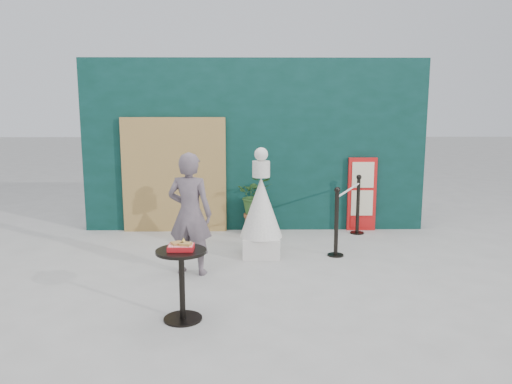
# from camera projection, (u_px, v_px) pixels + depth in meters

# --- Properties ---
(ground) EXTENTS (60.00, 60.00, 0.00)m
(ground) POSITION_uv_depth(u_px,v_px,m) (258.00, 291.00, 5.98)
(ground) COLOR #ADAAA5
(ground) RESTS_ON ground
(back_wall) EXTENTS (6.00, 0.30, 3.00)m
(back_wall) POSITION_uv_depth(u_px,v_px,m) (254.00, 145.00, 8.82)
(back_wall) COLOR #0A2D25
(back_wall) RESTS_ON ground
(bamboo_fence) EXTENTS (1.80, 0.08, 2.00)m
(bamboo_fence) POSITION_uv_depth(u_px,v_px,m) (174.00, 175.00, 8.68)
(bamboo_fence) COLOR tan
(bamboo_fence) RESTS_ON ground
(woman) EXTENTS (0.66, 0.51, 1.61)m
(woman) POSITION_uv_depth(u_px,v_px,m) (190.00, 214.00, 6.49)
(woman) COLOR slate
(woman) RESTS_ON ground
(menu_board) EXTENTS (0.50, 0.07, 1.30)m
(menu_board) POSITION_uv_depth(u_px,v_px,m) (362.00, 194.00, 8.81)
(menu_board) COLOR red
(menu_board) RESTS_ON ground
(statue) EXTENTS (0.63, 0.63, 1.61)m
(statue) POSITION_uv_depth(u_px,v_px,m) (261.00, 212.00, 7.29)
(statue) COLOR silver
(statue) RESTS_ON ground
(cafe_table) EXTENTS (0.52, 0.52, 0.75)m
(cafe_table) POSITION_uv_depth(u_px,v_px,m) (182.00, 274.00, 5.10)
(cafe_table) COLOR black
(cafe_table) RESTS_ON ground
(food_basket) EXTENTS (0.26, 0.19, 0.11)m
(food_basket) POSITION_uv_depth(u_px,v_px,m) (181.00, 246.00, 5.05)
(food_basket) COLOR red
(food_basket) RESTS_ON cafe_table
(planter) EXTENTS (0.60, 0.52, 1.01)m
(planter) POSITION_uv_depth(u_px,v_px,m) (255.00, 200.00, 8.57)
(planter) COLOR brown
(planter) RESTS_ON ground
(stanchion_barrier) EXTENTS (0.84, 1.54, 1.03)m
(stanchion_barrier) POSITION_uv_depth(u_px,v_px,m) (348.00, 214.00, 7.95)
(stanchion_barrier) COLOR black
(stanchion_barrier) RESTS_ON ground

